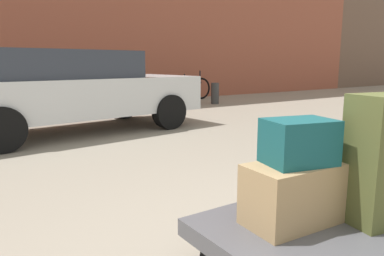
# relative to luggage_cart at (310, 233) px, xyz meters

# --- Properties ---
(luggage_cart) EXTENTS (1.20, 0.89, 0.34)m
(luggage_cart) POSITION_rel_luggage_cart_xyz_m (0.00, 0.00, 0.00)
(luggage_cart) COLOR #4C4C51
(luggage_cart) RESTS_ON ground_plane
(duffel_bag_tan_rear_right) EXTENTS (0.60, 0.34, 0.34)m
(duffel_bag_tan_rear_right) POSITION_rel_luggage_cart_xyz_m (-0.08, 0.05, 0.24)
(duffel_bag_tan_rear_right) COLOR #9E7F56
(duffel_bag_tan_rear_right) RESTS_ON luggage_cart
(suitcase_olive_center) EXTENTS (0.39, 0.31, 0.71)m
(suitcase_olive_center) POSITION_rel_luggage_cart_xyz_m (0.30, -0.20, 0.42)
(suitcase_olive_center) COLOR #4C5128
(suitcase_olive_center) RESTS_ON luggage_cart
(duffel_bag_teal_topmost_pile) EXTENTS (0.41, 0.34, 0.24)m
(duffel_bag_teal_topmost_pile) POSITION_rel_luggage_cart_xyz_m (-0.08, 0.05, 0.53)
(duffel_bag_teal_topmost_pile) COLOR #144C51
(duffel_bag_teal_topmost_pile) RESTS_ON duffel_bag_tan_rear_right
(parked_car) EXTENTS (4.48, 2.30, 1.42)m
(parked_car) POSITION_rel_luggage_cart_xyz_m (0.16, 5.23, 0.49)
(parked_car) COLOR silver
(parked_car) RESTS_ON ground_plane
(bicycle_leaning) EXTENTS (1.76, 0.18, 0.96)m
(bicycle_leaning) POSITION_rel_luggage_cart_xyz_m (4.96, 8.79, 0.10)
(bicycle_leaning) COLOR black
(bicycle_leaning) RESTS_ON ground_plane
(bollard_kerb_near) EXTENTS (0.24, 0.24, 0.63)m
(bollard_kerb_near) POSITION_rel_luggage_cart_xyz_m (2.38, 7.42, 0.04)
(bollard_kerb_near) COLOR #383838
(bollard_kerb_near) RESTS_ON ground_plane
(bollard_kerb_mid) EXTENTS (0.24, 0.24, 0.63)m
(bollard_kerb_mid) POSITION_rel_luggage_cart_xyz_m (3.94, 7.42, 0.04)
(bollard_kerb_mid) COLOR #383838
(bollard_kerb_mid) RESTS_ON ground_plane
(bollard_kerb_far) EXTENTS (0.24, 0.24, 0.63)m
(bollard_kerb_far) POSITION_rel_luggage_cart_xyz_m (4.98, 7.42, 0.04)
(bollard_kerb_far) COLOR #383838
(bollard_kerb_far) RESTS_ON ground_plane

